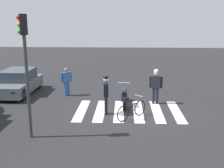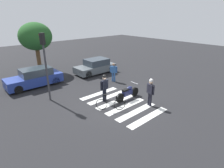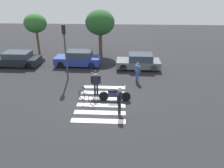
% 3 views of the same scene
% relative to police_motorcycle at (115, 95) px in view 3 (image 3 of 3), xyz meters
% --- Properties ---
extents(ground_plane, '(60.00, 60.00, 0.00)m').
position_rel_police_motorcycle_xyz_m(ground_plane, '(-0.86, -0.21, -0.46)').
color(ground_plane, '#232326').
extents(police_motorcycle, '(2.14, 0.62, 1.04)m').
position_rel_police_motorcycle_xyz_m(police_motorcycle, '(0.00, 0.00, 0.00)').
color(police_motorcycle, black).
rests_on(police_motorcycle, ground_plane).
extents(leaning_bicycle, '(1.32, 1.28, 1.01)m').
position_rel_police_motorcycle_xyz_m(leaning_bicycle, '(-1.86, -0.33, -0.07)').
color(leaning_bicycle, black).
rests_on(leaning_bicycle, ground_plane).
extents(officer_on_foot, '(0.69, 0.25, 1.86)m').
position_rel_police_motorcycle_xyz_m(officer_on_foot, '(-1.36, 0.83, 0.63)').
color(officer_on_foot, black).
rests_on(officer_on_foot, ground_plane).
extents(officer_by_motorcycle, '(0.32, 0.66, 1.82)m').
position_rel_police_motorcycle_xyz_m(officer_by_motorcycle, '(0.35, -1.60, 0.60)').
color(officer_by_motorcycle, black).
rests_on(officer_by_motorcycle, ground_plane).
extents(pedestrian_bystander, '(0.41, 0.57, 1.61)m').
position_rel_police_motorcycle_xyz_m(pedestrian_bystander, '(1.69, 3.27, 0.45)').
color(pedestrian_bystander, '#2D5999').
rests_on(pedestrian_bystander, ground_plane).
extents(crosswalk_stripes, '(3.20, 4.95, 0.01)m').
position_rel_police_motorcycle_xyz_m(crosswalk_stripes, '(-0.86, -0.21, -0.46)').
color(crosswalk_stripes, silver).
rests_on(crosswalk_stripes, ground_plane).
extents(car_black_suv, '(4.49, 1.88, 1.38)m').
position_rel_police_motorcycle_xyz_m(car_black_suv, '(-9.64, 6.38, 0.20)').
color(car_black_suv, black).
rests_on(car_black_suv, ground_plane).
extents(car_blue_hatchback, '(4.29, 1.75, 1.47)m').
position_rel_police_motorcycle_xyz_m(car_blue_hatchback, '(-3.76, 6.70, 0.24)').
color(car_blue_hatchback, black).
rests_on(car_blue_hatchback, ground_plane).
extents(car_grey_coupe, '(4.00, 1.87, 1.41)m').
position_rel_police_motorcycle_xyz_m(car_grey_coupe, '(1.99, 6.22, 0.21)').
color(car_grey_coupe, black).
rests_on(car_grey_coupe, ground_plane).
extents(traffic_light_pole, '(0.33, 0.36, 4.44)m').
position_rel_police_motorcycle_xyz_m(traffic_light_pole, '(-4.02, 3.44, 2.51)').
color(traffic_light_pole, '#38383D').
rests_on(traffic_light_pole, ground_plane).
extents(street_tree_near, '(2.37, 2.37, 4.39)m').
position_rel_police_motorcycle_xyz_m(street_tree_near, '(-8.85, 10.26, 2.90)').
color(street_tree_near, brown).
rests_on(street_tree_near, ground_plane).
extents(street_tree_mid, '(3.06, 3.06, 4.81)m').
position_rel_police_motorcycle_xyz_m(street_tree_mid, '(-1.95, 10.26, 3.02)').
color(street_tree_mid, brown).
rests_on(street_tree_mid, ground_plane).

